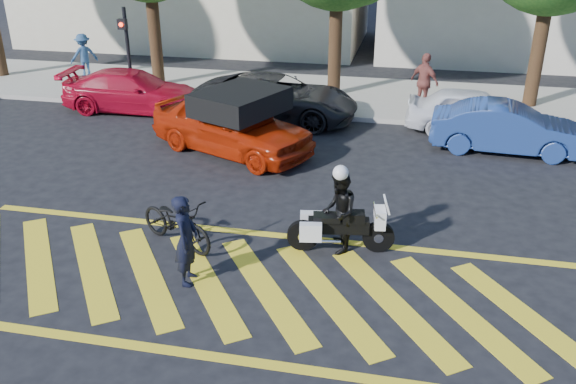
% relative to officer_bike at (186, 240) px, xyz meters
% --- Properties ---
extents(ground, '(90.00, 90.00, 0.00)m').
position_rel_officer_bike_xyz_m(ground, '(0.89, 0.05, -0.83)').
color(ground, black).
rests_on(ground, ground).
extents(sidewalk, '(60.00, 5.00, 0.15)m').
position_rel_officer_bike_xyz_m(sidewalk, '(0.89, 12.05, -0.76)').
color(sidewalk, '#9E998E').
rests_on(sidewalk, ground).
extents(crosswalk, '(12.33, 4.00, 0.01)m').
position_rel_officer_bike_xyz_m(crosswalk, '(0.85, 0.05, -0.83)').
color(crosswalk, yellow).
rests_on(crosswalk, ground).
extents(signal_pole, '(0.28, 0.43, 3.20)m').
position_rel_officer_bike_xyz_m(signal_pole, '(-5.61, 9.79, 1.09)').
color(signal_pole, black).
rests_on(signal_pole, ground).
extents(officer_bike, '(0.47, 0.65, 1.67)m').
position_rel_officer_bike_xyz_m(officer_bike, '(0.00, 0.00, 0.00)').
color(officer_bike, black).
rests_on(officer_bike, ground).
extents(bicycle, '(1.97, 1.45, 0.99)m').
position_rel_officer_bike_xyz_m(bicycle, '(-0.67, 1.20, -0.34)').
color(bicycle, black).
rests_on(bicycle, ground).
extents(police_motorcycle, '(2.05, 0.77, 0.91)m').
position_rel_officer_bike_xyz_m(police_motorcycle, '(2.45, 1.63, -0.34)').
color(police_motorcycle, black).
rests_on(police_motorcycle, ground).
extents(officer_moto, '(0.74, 0.88, 1.63)m').
position_rel_officer_bike_xyz_m(officer_moto, '(2.44, 1.63, -0.02)').
color(officer_moto, black).
rests_on(officer_moto, ground).
extents(red_convertible, '(5.01, 3.59, 1.58)m').
position_rel_officer_bike_xyz_m(red_convertible, '(-1.07, 6.28, -0.04)').
color(red_convertible, '#A42007').
rests_on(red_convertible, ground).
extents(parked_left, '(4.60, 2.09, 1.31)m').
position_rel_officer_bike_xyz_m(parked_left, '(-5.31, 9.25, -0.18)').
color(parked_left, '#B00A23').
rests_on(parked_left, ground).
extents(parked_mid_left, '(5.20, 2.65, 1.41)m').
position_rel_officer_bike_xyz_m(parked_mid_left, '(-0.54, 9.25, -0.13)').
color(parked_mid_left, black).
rests_on(parked_mid_left, ground).
extents(parked_mid_right, '(3.91, 1.69, 1.31)m').
position_rel_officer_bike_xyz_m(parked_mid_right, '(5.39, 9.25, -0.18)').
color(parked_mid_right, white).
rests_on(parked_mid_right, ground).
extents(parked_right, '(4.11, 1.68, 1.33)m').
position_rel_officer_bike_xyz_m(parked_right, '(6.19, 7.85, -0.17)').
color(parked_right, navy).
rests_on(parked_right, ground).
extents(pedestrian_left, '(1.15, 1.15, 1.60)m').
position_rel_officer_bike_xyz_m(pedestrian_left, '(-8.85, 12.60, 0.11)').
color(pedestrian_left, '#2B4C77').
rests_on(pedestrian_left, sidewalk).
extents(pedestrian_right, '(1.09, 1.01, 1.80)m').
position_rel_officer_bike_xyz_m(pedestrian_right, '(3.94, 10.83, 0.22)').
color(pedestrian_right, '#934B42').
rests_on(pedestrian_right, sidewalk).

